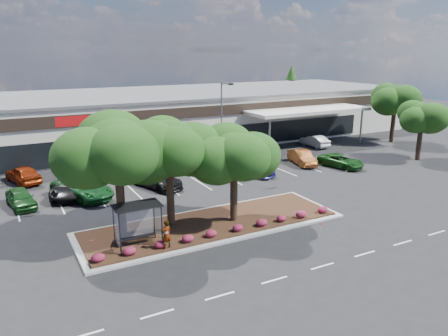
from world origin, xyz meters
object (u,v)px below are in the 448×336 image
car_0 (21,198)px  light_pole (223,136)px  car_1 (71,186)px  survey_stake (320,228)px

car_0 → light_pole: bearing=-7.4°
light_pole → car_1: bearing=177.0°
survey_stake → light_pole: bearing=85.4°
car_1 → light_pole: bearing=15.4°
survey_stake → car_1: car_1 is taller
car_0 → car_1: size_ratio=0.70×
survey_stake → car_1: 20.41m
light_pole → survey_stake: (-1.26, -15.50, -3.16)m
car_0 → car_1: car_1 is taller
light_pole → survey_stake: bearing=-94.6°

